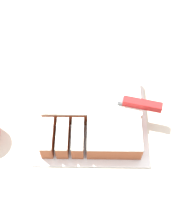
# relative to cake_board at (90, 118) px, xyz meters

# --- Properties ---
(ground_plane) EXTENTS (8.00, 8.00, 0.00)m
(ground_plane) POSITION_rel_cake_board_xyz_m (0.00, 0.10, -0.95)
(ground_plane) COLOR #4C4742
(countertop) EXTENTS (1.40, 1.10, 0.95)m
(countertop) POSITION_rel_cake_board_xyz_m (0.00, 0.10, -0.48)
(countertop) COLOR beige
(countertop) RESTS_ON ground_plane
(cake_board) EXTENTS (0.33, 0.32, 0.01)m
(cake_board) POSITION_rel_cake_board_xyz_m (0.00, 0.00, 0.00)
(cake_board) COLOR white
(cake_board) RESTS_ON countertop
(cake) EXTENTS (0.29, 0.27, 0.06)m
(cake) POSITION_rel_cake_board_xyz_m (0.01, 0.00, 0.03)
(cake) COLOR #994C2D
(cake) RESTS_ON cake_board
(knife) EXTENTS (0.32, 0.09, 0.02)m
(knife) POSITION_rel_cake_board_xyz_m (0.12, 0.01, 0.07)
(knife) COLOR silver
(knife) RESTS_ON cake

